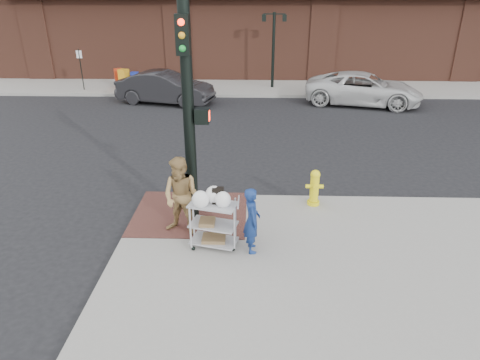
{
  "coord_description": "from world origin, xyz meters",
  "views": [
    {
      "loc": [
        0.95,
        -8.49,
        5.31
      ],
      "look_at": [
        0.66,
        0.54,
        1.25
      ],
      "focal_mm": 32.0,
      "sensor_mm": 36.0,
      "label": 1
    }
  ],
  "objects_px": {
    "lamp_post": "(274,42)",
    "traffic_signal_pole": "(189,110)",
    "minivan_white": "(363,89)",
    "woman_blue": "(252,220)",
    "fire_hydrant": "(314,187)",
    "sedan_dark": "(165,88)",
    "pedestrian_tan": "(182,197)",
    "utility_cart": "(213,220)"
  },
  "relations": [
    {
      "from": "minivan_white",
      "to": "utility_cart",
      "type": "relative_size",
      "value": 4.07
    },
    {
      "from": "sedan_dark",
      "to": "utility_cart",
      "type": "height_order",
      "value": "sedan_dark"
    },
    {
      "from": "woman_blue",
      "to": "traffic_signal_pole",
      "type": "bearing_deg",
      "value": 36.31
    },
    {
      "from": "pedestrian_tan",
      "to": "sedan_dark",
      "type": "relative_size",
      "value": 0.38
    },
    {
      "from": "fire_hydrant",
      "to": "sedan_dark",
      "type": "bearing_deg",
      "value": 118.33
    },
    {
      "from": "sedan_dark",
      "to": "minivan_white",
      "type": "xyz_separation_m",
      "value": [
        9.82,
        0.12,
        -0.01
      ]
    },
    {
      "from": "pedestrian_tan",
      "to": "minivan_white",
      "type": "distance_m",
      "value": 14.56
    },
    {
      "from": "utility_cart",
      "to": "traffic_signal_pole",
      "type": "bearing_deg",
      "value": 114.74
    },
    {
      "from": "minivan_white",
      "to": "utility_cart",
      "type": "xyz_separation_m",
      "value": [
        -6.24,
        -13.29,
        -0.0
      ]
    },
    {
      "from": "lamp_post",
      "to": "minivan_white",
      "type": "xyz_separation_m",
      "value": [
        4.37,
        -3.24,
        -1.84
      ]
    },
    {
      "from": "woman_blue",
      "to": "minivan_white",
      "type": "bearing_deg",
      "value": -30.1
    },
    {
      "from": "pedestrian_tan",
      "to": "sedan_dark",
      "type": "bearing_deg",
      "value": 121.5
    },
    {
      "from": "woman_blue",
      "to": "fire_hydrant",
      "type": "relative_size",
      "value": 1.51
    },
    {
      "from": "woman_blue",
      "to": "utility_cart",
      "type": "xyz_separation_m",
      "value": [
        -0.83,
        0.15,
        -0.11
      ]
    },
    {
      "from": "utility_cart",
      "to": "fire_hydrant",
      "type": "height_order",
      "value": "utility_cart"
    },
    {
      "from": "lamp_post",
      "to": "woman_blue",
      "type": "distance_m",
      "value": 16.8
    },
    {
      "from": "minivan_white",
      "to": "sedan_dark",
      "type": "bearing_deg",
      "value": 105.16
    },
    {
      "from": "lamp_post",
      "to": "traffic_signal_pole",
      "type": "bearing_deg",
      "value": -99.24
    },
    {
      "from": "sedan_dark",
      "to": "minivan_white",
      "type": "bearing_deg",
      "value": -75.8
    },
    {
      "from": "pedestrian_tan",
      "to": "fire_hydrant",
      "type": "height_order",
      "value": "pedestrian_tan"
    },
    {
      "from": "traffic_signal_pole",
      "to": "minivan_white",
      "type": "distance_m",
      "value": 13.96
    },
    {
      "from": "lamp_post",
      "to": "utility_cart",
      "type": "relative_size",
      "value": 2.91
    },
    {
      "from": "lamp_post",
      "to": "pedestrian_tan",
      "type": "relative_size",
      "value": 2.18
    },
    {
      "from": "traffic_signal_pole",
      "to": "sedan_dark",
      "type": "bearing_deg",
      "value": 104.09
    },
    {
      "from": "utility_cart",
      "to": "fire_hydrant",
      "type": "relative_size",
      "value": 1.42
    },
    {
      "from": "minivan_white",
      "to": "fire_hydrant",
      "type": "height_order",
      "value": "minivan_white"
    },
    {
      "from": "lamp_post",
      "to": "minivan_white",
      "type": "relative_size",
      "value": 0.71
    },
    {
      "from": "pedestrian_tan",
      "to": "fire_hydrant",
      "type": "xyz_separation_m",
      "value": [
        3.17,
        1.51,
        -0.42
      ]
    },
    {
      "from": "traffic_signal_pole",
      "to": "utility_cart",
      "type": "relative_size",
      "value": 3.64
    },
    {
      "from": "woman_blue",
      "to": "pedestrian_tan",
      "type": "distance_m",
      "value": 1.72
    },
    {
      "from": "traffic_signal_pole",
      "to": "minivan_white",
      "type": "height_order",
      "value": "traffic_signal_pole"
    },
    {
      "from": "woman_blue",
      "to": "sedan_dark",
      "type": "height_order",
      "value": "woman_blue"
    },
    {
      "from": "lamp_post",
      "to": "traffic_signal_pole",
      "type": "height_order",
      "value": "traffic_signal_pole"
    },
    {
      "from": "pedestrian_tan",
      "to": "sedan_dark",
      "type": "xyz_separation_m",
      "value": [
        -2.83,
        12.64,
        -0.28
      ]
    },
    {
      "from": "pedestrian_tan",
      "to": "minivan_white",
      "type": "bearing_deg",
      "value": 80.17
    },
    {
      "from": "lamp_post",
      "to": "minivan_white",
      "type": "bearing_deg",
      "value": -36.57
    },
    {
      "from": "lamp_post",
      "to": "woman_blue",
      "type": "bearing_deg",
      "value": -93.61
    },
    {
      "from": "utility_cart",
      "to": "pedestrian_tan",
      "type": "bearing_deg",
      "value": 144.95
    },
    {
      "from": "utility_cart",
      "to": "fire_hydrant",
      "type": "bearing_deg",
      "value": 40.08
    },
    {
      "from": "utility_cart",
      "to": "minivan_white",
      "type": "bearing_deg",
      "value": 64.83
    },
    {
      "from": "sedan_dark",
      "to": "fire_hydrant",
      "type": "bearing_deg",
      "value": -138.2
    },
    {
      "from": "woman_blue",
      "to": "fire_hydrant",
      "type": "height_order",
      "value": "woman_blue"
    }
  ]
}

